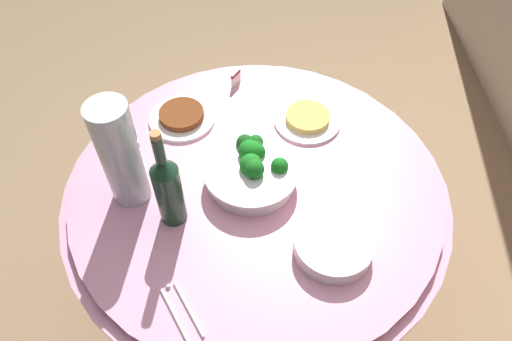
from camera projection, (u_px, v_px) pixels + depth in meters
ground_plane at (256, 290)px, 1.97m from camera, size 6.00×6.00×0.00m
buffet_table at (256, 244)px, 1.68m from camera, size 1.16×1.16×0.74m
broccoli_bowl at (252, 169)px, 1.38m from camera, size 0.28×0.28×0.11m
plate_stack at (333, 245)px, 1.24m from camera, size 0.21×0.21×0.05m
wine_bottle at (168, 188)px, 1.22m from camera, size 0.07×0.07×0.34m
decorative_fruit_vase at (122, 160)px, 1.26m from camera, size 0.11×0.11×0.34m
serving_tongs at (180, 310)px, 1.14m from camera, size 0.16×0.12×0.01m
food_plate_stir_fry at (182, 116)px, 1.56m from camera, size 0.22×0.22×0.03m
food_plate_noodles at (307, 119)px, 1.55m from camera, size 0.22×0.22×0.03m
label_placard_front at (236, 77)px, 1.66m from camera, size 0.05×0.03×0.05m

